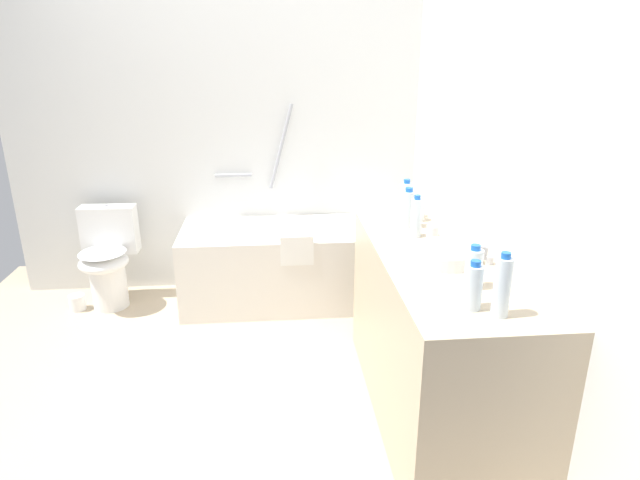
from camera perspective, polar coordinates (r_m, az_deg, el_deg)
ground_plane at (r=3.21m, az=-9.96°, el=-14.38°), size 3.78×3.78×0.00m
wall_back_tiled at (r=4.13m, az=-9.48°, el=11.14°), size 3.18×0.10×2.38m
wall_right_mirror at (r=2.95m, az=17.76°, el=7.20°), size 0.10×3.13×2.38m
bathtub at (r=3.98m, az=-2.31°, el=-2.26°), size 1.66×0.67×1.40m
toilet at (r=4.17m, az=-21.37°, el=-1.85°), size 0.39×0.47×0.72m
vanity_counter at (r=2.79m, az=12.15°, el=-9.90°), size 0.60×1.50×0.85m
sink_basin at (r=2.55m, az=12.84°, el=-1.48°), size 0.31×0.31×0.06m
sink_faucet at (r=2.61m, az=16.67°, el=-1.32°), size 0.12×0.15×0.07m
water_bottle_0 at (r=3.15m, az=8.99°, el=4.19°), size 0.06×0.06×0.22m
water_bottle_1 at (r=2.97m, az=9.23°, el=3.24°), size 0.07×0.07×0.22m
water_bottle_2 at (r=2.28m, az=15.80°, el=-2.84°), size 0.07×0.07×0.18m
water_bottle_3 at (r=2.83m, az=10.05°, el=2.35°), size 0.06×0.06×0.22m
water_bottle_4 at (r=2.06m, az=18.55°, el=-4.64°), size 0.06×0.06×0.25m
water_bottle_5 at (r=2.09m, az=15.77°, el=-4.73°), size 0.07×0.07×0.19m
drinking_glass_0 at (r=3.12m, az=10.23°, el=2.79°), size 0.07×0.07×0.08m
drinking_glass_1 at (r=2.78m, az=11.70°, el=0.63°), size 0.06×0.06×0.08m
toilet_paper_roll at (r=4.28m, az=-24.09°, el=-5.99°), size 0.11×0.11×0.11m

